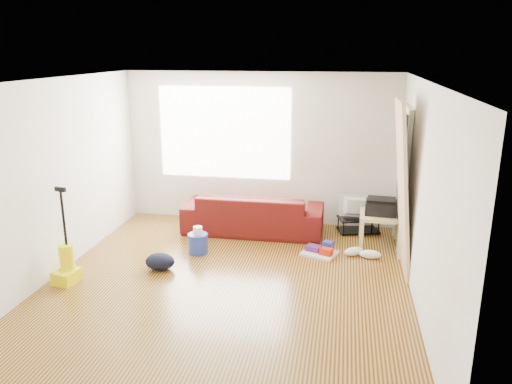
% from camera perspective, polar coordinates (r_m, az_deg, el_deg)
% --- Properties ---
extents(room, '(4.51, 5.01, 2.51)m').
position_cam_1_polar(room, '(6.02, -2.60, 0.72)').
color(room, '#3E2207').
rests_on(room, ground).
extents(sofa, '(2.21, 0.86, 0.64)m').
position_cam_1_polar(sofa, '(8.10, -0.29, -4.50)').
color(sofa, '#450D11').
rests_on(sofa, ground).
extents(tv_stand, '(0.71, 0.53, 0.24)m').
position_cam_1_polar(tv_stand, '(8.20, 11.60, -3.65)').
color(tv_stand, black).
rests_on(tv_stand, ground).
extents(tv, '(0.63, 0.08, 0.36)m').
position_cam_1_polar(tv, '(8.10, 11.71, -1.71)').
color(tv, black).
rests_on(tv, tv_stand).
extents(side_table, '(0.60, 0.60, 0.48)m').
position_cam_1_polar(side_table, '(7.68, 14.01, -2.98)').
color(side_table, beige).
rests_on(side_table, ground).
extents(printer, '(0.48, 0.38, 0.24)m').
position_cam_1_polar(printer, '(7.62, 14.11, -1.61)').
color(printer, black).
rests_on(printer, side_table).
extents(bucket, '(0.31, 0.31, 0.29)m').
position_cam_1_polar(bucket, '(7.33, -6.62, -6.89)').
color(bucket, '#21379E').
rests_on(bucket, ground).
extents(toilet_paper, '(0.13, 0.13, 0.12)m').
position_cam_1_polar(toilet_paper, '(7.23, -6.64, -5.47)').
color(toilet_paper, white).
rests_on(toilet_paper, bucket).
extents(cleaning_tray, '(0.58, 0.52, 0.17)m').
position_cam_1_polar(cleaning_tray, '(7.26, 7.40, -6.69)').
color(cleaning_tray, silver).
rests_on(cleaning_tray, ground).
extents(backpack, '(0.40, 0.33, 0.22)m').
position_cam_1_polar(backpack, '(6.88, -10.87, -8.64)').
color(backpack, black).
rests_on(backpack, ground).
extents(sneakers, '(0.55, 0.28, 0.12)m').
position_cam_1_polar(sneakers, '(7.27, 12.00, -6.82)').
color(sneakers, white).
rests_on(sneakers, ground).
extents(vacuum, '(0.30, 0.33, 1.23)m').
position_cam_1_polar(vacuum, '(6.76, -20.84, -7.82)').
color(vacuum, '#E7DC04').
rests_on(vacuum, ground).
extents(door_panel, '(0.28, 0.90, 2.25)m').
position_cam_1_polar(door_panel, '(7.04, 15.68, -8.38)').
color(door_panel, tan).
rests_on(door_panel, ground).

